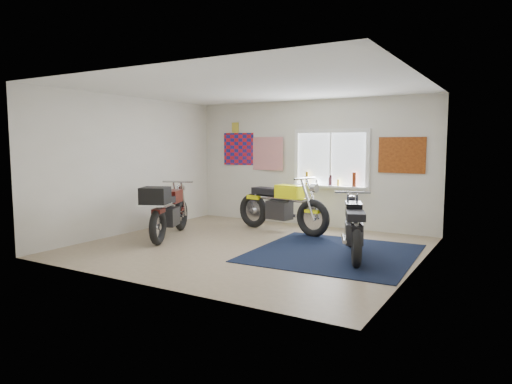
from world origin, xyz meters
The scene contains 10 objects.
ground centered at (0.00, 0.00, 0.00)m, with size 5.50×5.50×0.00m, color #9E896B.
room_shell centered at (0.00, 0.00, 1.64)m, with size 5.50×5.50×5.50m.
navy_rug centered at (1.41, 0.29, 0.01)m, with size 2.50×2.60×0.01m, color black.
window_assembly centered at (0.50, 2.47, 1.37)m, with size 1.66×0.17×1.26m.
oil_bottles centered at (0.59, 2.40, 1.02)m, with size 1.13×0.09×0.30m.
flag_display centered at (-1.90, 2.48, 2.15)m, with size 1.60×0.10×1.17m.
triumph_poster centered at (1.95, 2.48, 1.55)m, with size 0.90×0.03×0.70m, color #A54C14.
yellow_triumph centered at (-0.17, 1.50, 0.50)m, with size 2.24×0.72×1.14m.
black_chrome_bike centered at (1.75, 0.27, 0.43)m, with size 0.88×1.83×0.99m.
maroon_tourer centered at (-1.69, -0.19, 0.54)m, with size 1.10×1.98×1.04m.
Camera 1 is at (4.01, -6.60, 1.76)m, focal length 32.00 mm.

